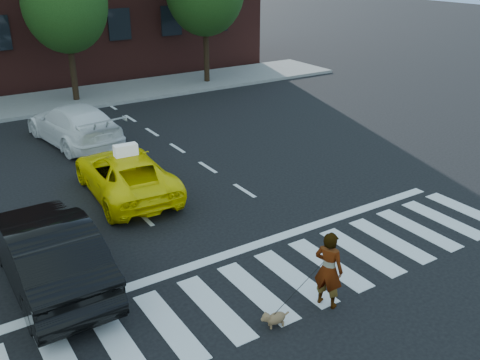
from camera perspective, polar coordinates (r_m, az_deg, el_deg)
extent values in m
plane|color=black|center=(11.88, 5.80, -10.30)|extent=(120.00, 120.00, 0.00)
cube|color=silver|center=(11.88, 5.80, -10.28)|extent=(13.00, 2.40, 0.01)
cube|color=silver|center=(12.96, 1.39, -7.03)|extent=(12.00, 0.30, 0.01)
cube|color=slate|center=(26.70, -18.36, 8.10)|extent=(30.00, 4.00, 0.15)
cylinder|color=black|center=(25.99, -17.45, 11.68)|extent=(0.28, 0.28, 3.55)
ellipsoid|color=#16340E|center=(25.64, -18.18, 17.42)|extent=(3.69, 3.69, 4.25)
cylinder|color=black|center=(28.62, -3.63, 13.97)|extent=(0.28, 0.28, 3.85)
imported|color=#FFE805|center=(15.73, -12.13, 0.65)|extent=(2.36, 4.65, 1.26)
imported|color=black|center=(11.93, -19.84, -7.17)|extent=(1.67, 4.75, 1.56)
imported|color=white|center=(20.48, -17.31, 5.71)|extent=(2.66, 5.21, 1.45)
imported|color=#999999|center=(10.72, 9.43, -9.40)|extent=(0.60, 0.70, 1.64)
ellipsoid|color=olive|center=(10.42, 3.89, -14.49)|extent=(0.45, 0.32, 0.23)
sphere|color=olive|center=(10.32, 2.83, -14.44)|extent=(0.21, 0.21, 0.17)
sphere|color=olive|center=(10.32, 2.46, -14.64)|extent=(0.10, 0.10, 0.08)
cylinder|color=olive|center=(10.44, 4.96, -14.03)|extent=(0.12, 0.07, 0.10)
sphere|color=olive|center=(10.34, 2.74, -14.04)|extent=(0.07, 0.07, 0.06)
sphere|color=olive|center=(10.25, 2.94, -14.40)|extent=(0.07, 0.07, 0.06)
cylinder|color=olive|center=(10.42, 3.33, -15.31)|extent=(0.05, 0.05, 0.11)
cylinder|color=olive|center=(10.50, 3.15, -14.99)|extent=(0.05, 0.05, 0.11)
cylinder|color=olive|center=(10.49, 4.60, -15.06)|extent=(0.05, 0.05, 0.11)
cylinder|color=olive|center=(10.56, 4.41, -14.75)|extent=(0.05, 0.05, 0.11)
cube|color=white|center=(15.28, -12.10, 3.15)|extent=(0.67, 0.32, 0.32)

